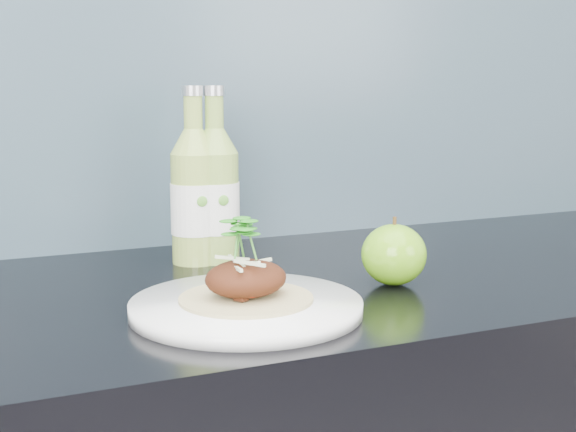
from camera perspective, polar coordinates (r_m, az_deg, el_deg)
name	(u,v)px	position (r m, az deg, el deg)	size (l,w,h in m)	color
subway_backsplash	(204,28)	(1.33, -6.01, 13.16)	(4.00, 0.02, 0.70)	#64879D
dinner_plate	(246,307)	(0.94, -2.99, -6.46)	(0.27, 0.27, 0.02)	white
pork_taco	(246,276)	(0.93, -3.01, -4.29)	(0.16, 0.16, 0.10)	tan
green_apple	(394,255)	(1.07, 7.54, -2.74)	(0.10, 0.10, 0.09)	#3C9710
cider_bottle_left	(195,197)	(1.18, -6.65, 1.38)	(0.09, 0.09, 0.26)	#90AC47
cider_bottle_right	(216,196)	(1.19, -5.17, 1.46)	(0.09, 0.09, 0.26)	#83A544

